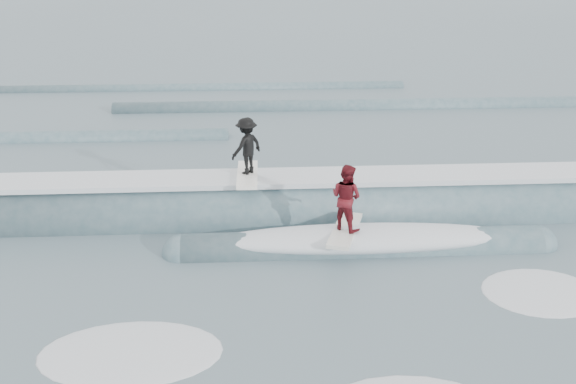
{
  "coord_description": "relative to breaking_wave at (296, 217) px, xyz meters",
  "views": [
    {
      "loc": [
        -0.87,
        -9.7,
        7.49
      ],
      "look_at": [
        0.0,
        5.71,
        1.1
      ],
      "focal_mm": 40.0,
      "sensor_mm": 36.0,
      "label": 1
    }
  ],
  "objects": [
    {
      "name": "surfer_black",
      "position": [
        -1.31,
        0.31,
        1.92
      ],
      "size": [
        1.12,
        2.01,
        1.65
      ],
      "color": "white",
      "rests_on": "ground"
    },
    {
      "name": "far_swells",
      "position": [
        -3.78,
        11.26,
        -0.05
      ],
      "size": [
        38.85,
        8.65,
        0.8
      ],
      "color": "#3B5964",
      "rests_on": "ground"
    },
    {
      "name": "surfer_red",
      "position": [
        1.09,
        -1.89,
        1.28
      ],
      "size": [
        1.15,
        2.07,
        1.77
      ],
      "color": "silver",
      "rests_on": "ground"
    },
    {
      "name": "breaking_wave",
      "position": [
        0.0,
        0.0,
        0.0
      ],
      "size": [
        20.52,
        3.89,
        2.21
      ],
      "color": "#3B5964",
      "rests_on": "ground"
    },
    {
      "name": "ground",
      "position": [
        -0.25,
        -6.39,
        -0.05
      ],
      "size": [
        160.0,
        160.0,
        0.0
      ],
      "primitive_type": "plane",
      "color": "#425661",
      "rests_on": "ground"
    }
  ]
}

